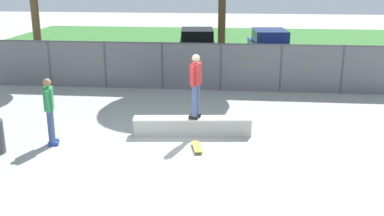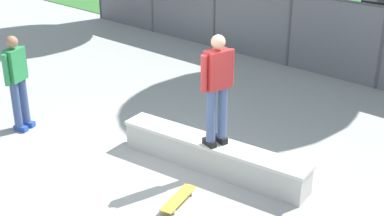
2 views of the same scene
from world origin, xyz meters
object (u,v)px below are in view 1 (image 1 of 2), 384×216
concrete_ledge (192,126)px  bystander (49,109)px  skateboard (197,147)px  car_blue (270,46)px  skateboarder (196,83)px  car_black (197,45)px

concrete_ledge → bystander: size_ratio=1.86×
concrete_ledge → skateboard: size_ratio=4.10×
car_blue → skateboard: bearing=-102.2°
car_blue → skateboarder: bearing=-104.0°
skateboarder → concrete_ledge: bearing=155.9°
skateboarder → bystander: 3.97m
car_black → bystander: 12.36m
skateboard → concrete_ledge: bearing=101.5°
skateboard → car_black: car_black is taller
bystander → skateboard: bearing=0.3°
concrete_ledge → bystander: bearing=-162.9°
bystander → car_black: bearing=76.7°
skateboard → car_blue: bearing=77.8°
concrete_ledge → car_blue: size_ratio=0.78×
concrete_ledge → car_black: bearing=94.4°
concrete_ledge → car_blue: bearing=75.5°
skateboarder → bystander: (-3.78, -1.09, -0.51)m
skateboard → bystander: bystander is taller
skateboarder → car_black: bearing=94.9°
concrete_ledge → skateboard: 1.15m
skateboard → car_blue: (2.62, 12.08, 0.77)m
skateboarder → car_blue: 11.37m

